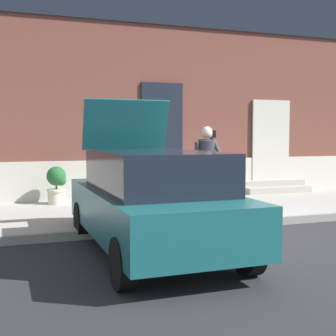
% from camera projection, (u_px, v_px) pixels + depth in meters
% --- Properties ---
extents(ground_plane, '(80.00, 80.00, 0.00)m').
position_uv_depth(ground_plane, '(267.00, 238.00, 7.72)').
color(ground_plane, '#232326').
extents(sidewalk, '(24.00, 3.60, 0.15)m').
position_uv_depth(sidewalk, '(201.00, 208.00, 10.35)').
color(sidewalk, '#99968E').
rests_on(sidewalk, ground).
extents(curb_edge, '(24.00, 0.12, 0.15)m').
position_uv_depth(curb_edge, '(240.00, 223.00, 8.60)').
color(curb_edge, gray).
rests_on(curb_edge, ground).
extents(building_facade, '(24.00, 1.52, 7.50)m').
position_uv_depth(building_facade, '(165.00, 61.00, 12.42)').
color(building_facade, brown).
rests_on(building_facade, ground).
extents(entrance_stoop, '(1.94, 0.64, 0.32)m').
position_uv_depth(entrance_stoop, '(274.00, 187.00, 12.74)').
color(entrance_stoop, '#9E998E').
rests_on(entrance_stoop, sidewalk).
extents(hatchback_car_teal, '(1.81, 4.08, 2.34)m').
position_uv_depth(hatchback_car_teal, '(153.00, 199.00, 6.66)').
color(hatchback_car_teal, '#165156').
rests_on(hatchback_car_teal, ground).
extents(bollard_near_person, '(0.15, 0.15, 1.04)m').
position_uv_depth(bollard_near_person, '(235.00, 187.00, 8.97)').
color(bollard_near_person, '#333338').
rests_on(bollard_near_person, sidewalk).
extents(person_on_phone, '(0.51, 0.48, 1.75)m').
position_uv_depth(person_on_phone, '(206.00, 163.00, 9.32)').
color(person_on_phone, '#2D2D33').
rests_on(person_on_phone, sidewalk).
extents(planter_cream, '(0.44, 0.44, 0.86)m').
position_uv_depth(planter_cream, '(57.00, 184.00, 10.50)').
color(planter_cream, beige).
rests_on(planter_cream, sidewalk).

